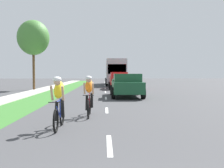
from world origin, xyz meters
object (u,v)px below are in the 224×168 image
object	(u,v)px
cyclist_trailing	(89,96)
street_tree_near	(33,38)
pickup_dark_green	(126,85)
cyclist_lead	(59,102)
bus_silver	(115,71)
suv_red	(119,80)

from	to	relation	value
cyclist_trailing	street_tree_near	size ratio (longest dim) A/B	0.25
pickup_dark_green	street_tree_near	size ratio (longest dim) A/B	0.74
cyclist_lead	bus_silver	world-z (taller)	bus_silver
cyclist_trailing	street_tree_near	world-z (taller)	street_tree_near
cyclist_lead	bus_silver	xyz separation A→B (m)	(2.92, 29.06, 1.17)
cyclist_lead	cyclist_trailing	distance (m)	2.34
bus_silver	street_tree_near	bearing A→B (deg)	-127.88
cyclist_lead	street_tree_near	world-z (taller)	street_tree_near
street_tree_near	bus_silver	bearing A→B (deg)	52.12
suv_red	pickup_dark_green	bearing A→B (deg)	-89.95
suv_red	cyclist_lead	bearing A→B (deg)	-98.49
cyclist_trailing	suv_red	world-z (taller)	suv_red
cyclist_lead	suv_red	bearing A→B (deg)	81.51
cyclist_trailing	pickup_dark_green	world-z (taller)	pickup_dark_green
pickup_dark_green	suv_red	distance (m)	9.28
suv_red	bus_silver	size ratio (longest dim) A/B	0.41
suv_red	street_tree_near	size ratio (longest dim) A/B	0.68
pickup_dark_green	bus_silver	distance (m)	18.69
street_tree_near	cyclist_trailing	bearing A→B (deg)	-67.93
street_tree_near	cyclist_lead	bearing A→B (deg)	-72.63
cyclist_lead	street_tree_near	size ratio (longest dim) A/B	0.25
cyclist_trailing	suv_red	bearing A→B (deg)	82.95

